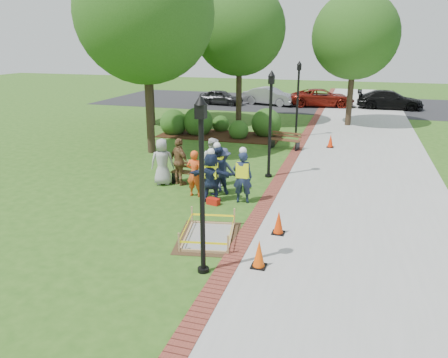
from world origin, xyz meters
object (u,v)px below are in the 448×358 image
(cone_front, at_px, (259,254))
(hivis_worker_a, at_px, (211,175))
(hivis_worker_b, at_px, (243,175))
(bench_near, at_px, (190,177))
(hivis_worker_c, at_px, (217,169))
(wet_concrete_pad, at_px, (209,230))
(lamp_near, at_px, (202,174))

(cone_front, distance_m, hivis_worker_a, 4.84)
(hivis_worker_b, bearing_deg, bench_near, 150.82)
(hivis_worker_a, distance_m, hivis_worker_c, 0.76)
(wet_concrete_pad, relative_size, lamp_near, 0.60)
(lamp_near, bearing_deg, hivis_worker_c, 104.25)
(bench_near, distance_m, cone_front, 6.90)
(hivis_worker_a, bearing_deg, hivis_worker_c, 92.39)
(cone_front, relative_size, hivis_worker_c, 0.38)
(wet_concrete_pad, xyz_separation_m, hivis_worker_b, (0.20, 3.03, 0.73))
(hivis_worker_b, bearing_deg, hivis_worker_a, -168.37)
(hivis_worker_a, xyz_separation_m, hivis_worker_b, (1.05, 0.22, 0.03))
(hivis_worker_b, distance_m, hivis_worker_c, 1.21)
(cone_front, xyz_separation_m, hivis_worker_a, (-2.58, 4.05, 0.59))
(bench_near, relative_size, hivis_worker_b, 0.77)
(bench_near, xyz_separation_m, cone_front, (3.98, -5.64, 0.10))
(hivis_worker_a, distance_m, hivis_worker_b, 1.07)
(cone_front, bearing_deg, hivis_worker_b, 109.73)
(wet_concrete_pad, relative_size, bench_near, 1.70)
(wet_concrete_pad, height_order, lamp_near, lamp_near)
(bench_near, xyz_separation_m, hivis_worker_b, (2.45, -1.37, 0.71))
(lamp_near, height_order, hivis_worker_c, lamp_near)
(bench_near, relative_size, hivis_worker_a, 0.80)
(hivis_worker_b, xyz_separation_m, hivis_worker_c, (-1.08, 0.55, -0.01))
(wet_concrete_pad, bearing_deg, hivis_worker_c, 103.89)
(hivis_worker_a, bearing_deg, bench_near, 131.42)
(wet_concrete_pad, relative_size, cone_front, 3.51)
(bench_near, distance_m, lamp_near, 7.15)
(cone_front, height_order, hivis_worker_a, hivis_worker_a)
(bench_near, xyz_separation_m, hivis_worker_c, (1.36, -0.82, 0.70))
(hivis_worker_a, bearing_deg, lamp_near, -73.89)
(bench_near, bearing_deg, lamp_near, -66.26)
(hivis_worker_b, relative_size, hivis_worker_c, 1.01)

